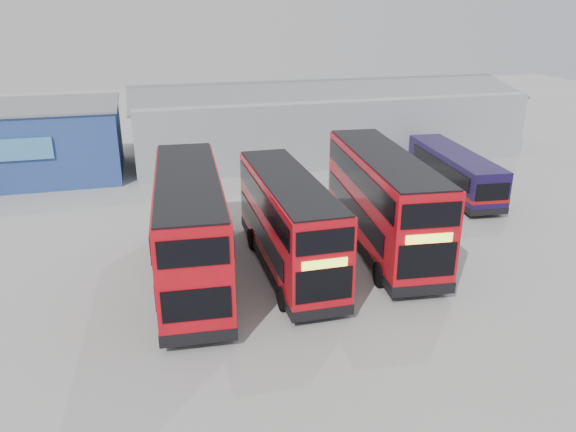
# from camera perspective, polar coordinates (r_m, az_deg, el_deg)

# --- Properties ---
(ground_plane) EXTENTS (120.00, 120.00, 0.00)m
(ground_plane) POSITION_cam_1_polar(r_m,az_deg,el_deg) (27.46, 0.09, -4.48)
(ground_plane) COLOR gray
(ground_plane) RESTS_ON ground
(office_block) EXTENTS (12.30, 8.32, 5.12)m
(office_block) POSITION_cam_1_polar(r_m,az_deg,el_deg) (43.63, -24.65, 6.92)
(office_block) COLOR navy
(office_block) RESTS_ON ground
(maintenance_shed) EXTENTS (30.50, 12.00, 5.89)m
(maintenance_shed) POSITION_cam_1_polar(r_m,az_deg,el_deg) (47.13, 3.34, 9.76)
(maintenance_shed) COLOR #949AA1
(maintenance_shed) RESTS_ON ground
(double_decker_left) EXTENTS (3.55, 11.78, 4.92)m
(double_decker_left) POSITION_cam_1_polar(r_m,az_deg,el_deg) (24.97, -9.89, -1.37)
(double_decker_left) COLOR #BB0A15
(double_decker_left) RESTS_ON ground
(double_decker_centre) EXTENTS (2.74, 10.56, 4.45)m
(double_decker_centre) POSITION_cam_1_polar(r_m,az_deg,el_deg) (25.75, 0.04, -0.89)
(double_decker_centre) COLOR #BB0A15
(double_decker_centre) RESTS_ON ground
(double_decker_right) EXTENTS (3.84, 11.78, 4.90)m
(double_decker_right) POSITION_cam_1_polar(r_m,az_deg,el_deg) (28.28, 9.57, 1.34)
(double_decker_right) COLOR #BB0A15
(double_decker_right) RESTS_ON ground
(single_decker_blue) EXTENTS (3.24, 10.32, 2.75)m
(single_decker_blue) POSITION_cam_1_polar(r_m,az_deg,el_deg) (38.13, 16.42, 4.27)
(single_decker_blue) COLOR #110D3A
(single_decker_blue) RESTS_ON ground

